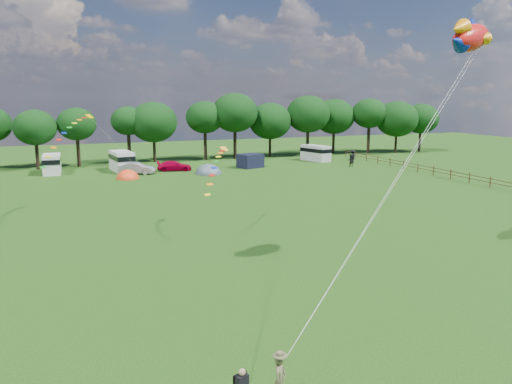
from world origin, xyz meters
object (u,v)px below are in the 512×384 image
object	(u,v)px
tent_greyblue	(208,174)
kite_flyer	(280,379)
car_c	(174,166)
campervan_d	(316,153)
walker_a	(350,160)
campervan_c	(122,160)
camp_chair	(242,384)
fish_kite	(468,37)
car_b	(137,168)
walker_b	(353,156)
campervan_b	(52,163)
tent_orange	(128,178)

from	to	relation	value
tent_greyblue	kite_flyer	size ratio (longest dim) A/B	2.31
car_c	tent_greyblue	world-z (taller)	car_c
campervan_d	walker_a	xyz separation A→B (m)	(1.64, -7.34, -0.40)
campervan_c	camp_chair	size ratio (longest dim) A/B	4.24
kite_flyer	walker_a	world-z (taller)	walker_a
car_c	fish_kite	world-z (taller)	fish_kite
campervan_c	kite_flyer	world-z (taller)	campervan_c
car_c	walker_a	distance (m)	24.45
campervan_c	fish_kite	bearing A→B (deg)	-171.06
car_b	campervan_d	distance (m)	27.67
camp_chair	fish_kite	size ratio (longest dim) A/B	0.32
campervan_d	walker_b	world-z (taller)	campervan_d
walker_a	campervan_d	bearing A→B (deg)	-73.43
campervan_b	campervan_d	size ratio (longest dim) A/B	0.96
tent_greyblue	car_b	bearing A→B (deg)	160.24
camp_chair	fish_kite	distance (m)	21.62
car_b	campervan_b	bearing A→B (deg)	91.45
campervan_d	tent_orange	distance (m)	29.81
tent_orange	kite_flyer	xyz separation A→B (m)	(-0.67, -47.38, 0.77)
campervan_c	kite_flyer	size ratio (longest dim) A/B	3.52
car_c	campervan_c	world-z (taller)	campervan_c
campervan_c	tent_orange	xyz separation A→B (m)	(-0.06, -6.72, -1.38)
kite_flyer	camp_chair	world-z (taller)	kite_flyer
campervan_c	campervan_d	size ratio (longest dim) A/B	1.07
campervan_d	tent_orange	size ratio (longest dim) A/B	1.75
car_c	tent_greyblue	distance (m)	5.54
car_b	camp_chair	xyz separation A→B (m)	(-3.42, -50.44, 0.06)
fish_kite	walker_a	bearing A→B (deg)	43.26
tent_orange	camp_chair	distance (m)	47.21
kite_flyer	fish_kite	xyz separation A→B (m)	(14.65, 8.66, 12.00)
tent_orange	walker_a	distance (m)	30.58
car_b	campervan_b	distance (m)	10.97
campervan_b	kite_flyer	bearing A→B (deg)	-170.81
car_b	campervan_d	size ratio (longest dim) A/B	0.79
car_c	tent_orange	distance (m)	7.97
campervan_b	campervan_c	bearing A→B (deg)	-94.95
campervan_d	camp_chair	distance (m)	62.43
campervan_c	tent_greyblue	size ratio (longest dim) A/B	1.52
campervan_b	kite_flyer	distance (m)	55.56
campervan_d	fish_kite	xyz separation A→B (m)	(-14.95, -45.84, 11.52)
tent_greyblue	walker_b	bearing A→B (deg)	6.76
walker_b	kite_flyer	bearing A→B (deg)	24.11
car_b	walker_b	size ratio (longest dim) A/B	2.12
kite_flyer	camp_chair	distance (m)	1.24
car_b	tent_orange	size ratio (longest dim) A/B	1.38
campervan_b	tent_greyblue	distance (m)	20.05
campervan_b	fish_kite	size ratio (longest dim) A/B	1.19
campervan_c	tent_greyblue	bearing A→B (deg)	-131.20
campervan_d	tent_orange	world-z (taller)	campervan_d
tent_orange	kite_flyer	distance (m)	47.39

